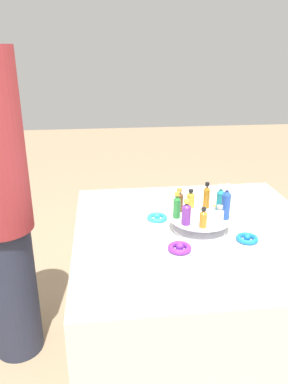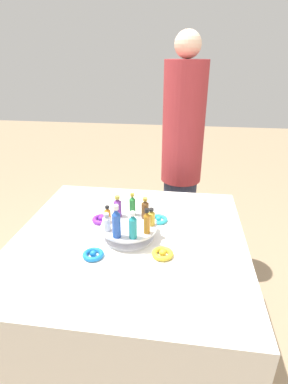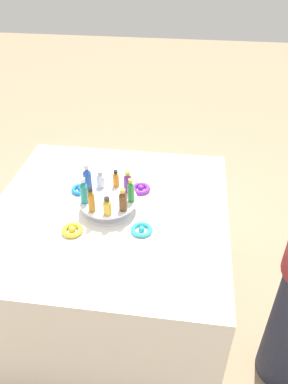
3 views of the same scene
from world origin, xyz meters
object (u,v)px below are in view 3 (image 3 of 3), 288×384
(bottle_teal, at_px, (84,192))
(ribbon_bow_purple, at_px, (141,188))
(bottle_amber, at_px, (91,201))
(bottle_green, at_px, (131,191))
(bottle_gold, at_px, (107,206))
(display_stand, at_px, (109,204))
(bottle_blue, at_px, (87,180))
(bottle_purple, at_px, (128,182))
(ribbon_bow_teal, at_px, (142,229))
(ribbon_bow_blue, at_px, (80,189))
(bottle_orange, at_px, (116,179))
(bottle_clear, at_px, (101,180))
(bottle_brown, at_px, (123,200))
(ribbon_bow_gold, at_px, (72,230))

(bottle_teal, xyz_separation_m, ribbon_bow_purple, (0.21, -0.22, -0.11))
(bottle_amber, relative_size, bottle_green, 1.04)
(bottle_gold, bearing_deg, bottle_teal, 60.96)
(display_stand, xyz_separation_m, bottle_blue, (0.03, 0.10, 0.10))
(bottle_purple, bearing_deg, ribbon_bow_purple, -24.17)
(display_stand, relative_size, bottle_gold, 3.08)
(bottle_purple, distance_m, ribbon_bow_teal, 0.24)
(ribbon_bow_teal, relative_size, ribbon_bow_blue, 1.03)
(bottle_teal, height_order, bottle_purple, bottle_teal)
(bottle_orange, bearing_deg, ribbon_bow_blue, 83.58)
(bottle_blue, relative_size, bottle_purple, 1.41)
(bottle_amber, xyz_separation_m, ribbon_bow_blue, (0.21, 0.12, -0.11))
(bottle_gold, bearing_deg, bottle_clear, 20.96)
(bottle_brown, xyz_separation_m, ribbon_bow_gold, (-0.10, 0.20, -0.10))
(bottle_clear, bearing_deg, bottle_orange, -79.04)
(bottle_green, relative_size, ribbon_bow_blue, 1.27)
(bottle_purple, distance_m, bottle_clear, 0.13)
(ribbon_bow_gold, height_order, ribbon_bow_purple, same)
(bottle_gold, distance_m, bottle_orange, 0.20)
(ribbon_bow_purple, bearing_deg, bottle_brown, 169.65)
(ribbon_bow_blue, bearing_deg, ribbon_bow_teal, -126.27)
(display_stand, xyz_separation_m, ribbon_bow_teal, (-0.12, -0.17, -0.02))
(bottle_teal, distance_m, bottle_purple, 0.20)
(bottle_clear, distance_m, ribbon_bow_gold, 0.28)
(ribbon_bow_blue, bearing_deg, ribbon_bow_purple, -81.27)
(ribbon_bow_purple, bearing_deg, bottle_purple, 155.83)
(bottle_green, bearing_deg, bottle_clear, 60.96)
(bottle_green, relative_size, bottle_purple, 1.06)
(bottle_amber, relative_size, bottle_clear, 1.42)
(bottle_blue, xyz_separation_m, bottle_teal, (-0.07, -0.00, -0.01))
(ribbon_bow_purple, bearing_deg, bottle_gold, 159.02)
(bottle_brown, bearing_deg, display_stand, 50.96)
(bottle_gold, xyz_separation_m, ribbon_bow_gold, (-0.07, 0.14, -0.09))
(bottle_teal, xyz_separation_m, bottle_purple, (0.11, -0.18, -0.01))
(bottle_purple, bearing_deg, bottle_gold, 160.96)
(bottle_purple, relative_size, ribbon_bow_gold, 1.17)
(bottle_blue, xyz_separation_m, ribbon_bow_gold, (-0.20, 0.03, -0.12))
(bottle_gold, relative_size, bottle_clear, 1.01)
(ribbon_bow_purple, distance_m, ribbon_bow_blue, 0.29)
(bottle_clear, bearing_deg, ribbon_bow_purple, -65.91)
(bottle_gold, xyz_separation_m, ribbon_bow_purple, (0.27, -0.10, -0.09))
(bottle_amber, bearing_deg, bottle_gold, -99.04)
(bottle_orange, bearing_deg, ribbon_bow_teal, -146.11)
(bottle_purple, xyz_separation_m, ribbon_bow_blue, (0.06, 0.25, -0.10))
(bottle_green, xyz_separation_m, ribbon_bow_purple, (0.17, -0.02, -0.10))
(bottle_brown, xyz_separation_m, bottle_orange, (0.17, 0.06, -0.01))
(bottle_clear, bearing_deg, bottle_amber, -179.04)
(bottle_purple, distance_m, ribbon_bow_gold, 0.33)
(bottle_blue, bearing_deg, bottle_orange, -59.04)
(display_stand, relative_size, ribbon_bow_gold, 2.83)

